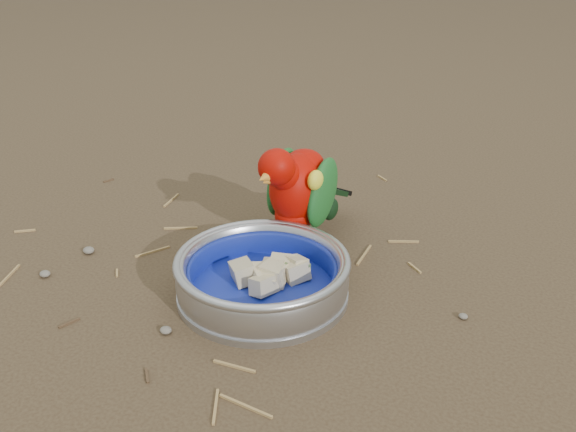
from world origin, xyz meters
The scene contains 6 objects.
ground centered at (0.00, 0.00, 0.00)m, with size 60.00×60.00×0.00m, color #473624.
food_bowl centered at (0.09, -0.04, 0.01)m, with size 0.24×0.24×0.02m, color #B2B2BA.
bowl_wall centered at (0.09, -0.04, 0.04)m, with size 0.24×0.24×0.04m, color #B2B2BA, non-canonical shape.
fruit_wedges centered at (0.09, -0.04, 0.03)m, with size 0.14×0.14×0.03m, color #CBB98F, non-canonical shape.
lory_parrot centered at (0.05, 0.11, 0.09)m, with size 0.10×0.21×0.17m, color #AD0900, non-canonical shape.
ground_debris centered at (0.03, 0.07, 0.00)m, with size 0.90×0.80×0.01m, color #A6814C, non-canonical shape.
Camera 1 is at (0.52, -0.66, 0.49)m, focal length 40.00 mm.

